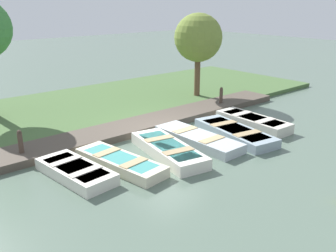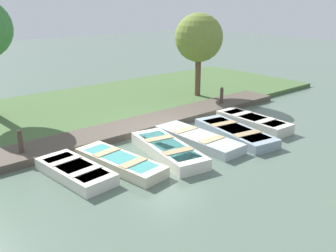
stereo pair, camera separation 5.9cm
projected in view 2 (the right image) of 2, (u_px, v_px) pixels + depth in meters
name	position (u px, v px, depth m)	size (l,w,h in m)	color
ground_plane	(167.00, 136.00, 14.18)	(80.00, 80.00, 0.00)	#566B5B
shore_bank	(99.00, 106.00, 17.77)	(8.00, 24.00, 0.21)	#476638
dock_walkway	(145.00, 124.00, 15.12)	(1.58, 14.84, 0.26)	#51473D
rowboat_0	(75.00, 171.00, 10.82)	(2.79, 1.38, 0.37)	silver
rowboat_1	(120.00, 162.00, 11.45)	(3.32, 1.44, 0.35)	beige
rowboat_2	(168.00, 150.00, 12.32)	(3.52, 1.73, 0.40)	silver
rowboat_3	(198.00, 139.00, 13.36)	(3.52, 1.13, 0.36)	#B2BCC1
rowboat_4	(235.00, 133.00, 13.98)	(3.66, 1.78, 0.36)	#8C9EA8
rowboat_5	(253.00, 122.00, 15.13)	(3.20, 1.21, 0.43)	beige
mooring_post_near	(21.00, 145.00, 11.87)	(0.16, 0.16, 1.02)	#47382D
mooring_post_far	(221.00, 98.00, 17.64)	(0.16, 0.16, 1.02)	#47382D
park_tree_left	(199.00, 38.00, 18.45)	(2.38, 2.38, 4.32)	brown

